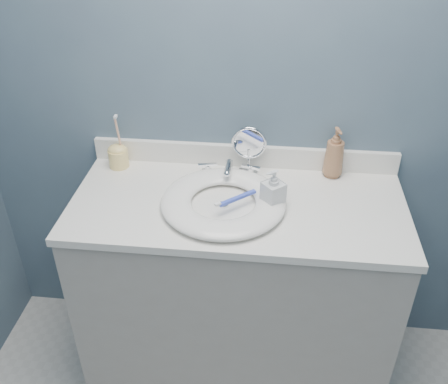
# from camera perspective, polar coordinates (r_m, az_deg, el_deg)

# --- Properties ---
(back_wall) EXTENTS (2.20, 0.02, 2.40)m
(back_wall) POSITION_cam_1_polar(r_m,az_deg,el_deg) (1.90, 2.46, 11.57)
(back_wall) COLOR #485A6C
(back_wall) RESTS_ON ground
(vanity_cabinet) EXTENTS (1.20, 0.55, 0.85)m
(vanity_cabinet) POSITION_cam_1_polar(r_m,az_deg,el_deg) (2.11, 1.40, -11.34)
(vanity_cabinet) COLOR #ADA79E
(vanity_cabinet) RESTS_ON ground
(countertop) EXTENTS (1.22, 0.57, 0.03)m
(countertop) POSITION_cam_1_polar(r_m,az_deg,el_deg) (1.82, 1.59, -1.53)
(countertop) COLOR white
(countertop) RESTS_ON vanity_cabinet
(backsplash) EXTENTS (1.22, 0.02, 0.09)m
(backsplash) POSITION_cam_1_polar(r_m,az_deg,el_deg) (2.01, 2.25, 4.17)
(backsplash) COLOR white
(backsplash) RESTS_ON countertop
(basin) EXTENTS (0.45, 0.45, 0.04)m
(basin) POSITION_cam_1_polar(r_m,az_deg,el_deg) (1.78, -0.07, -1.09)
(basin) COLOR white
(basin) RESTS_ON countertop
(drain) EXTENTS (0.04, 0.04, 0.01)m
(drain) POSITION_cam_1_polar(r_m,az_deg,el_deg) (1.79, -0.07, -1.48)
(drain) COLOR silver
(drain) RESTS_ON countertop
(faucet) EXTENTS (0.25, 0.13, 0.07)m
(faucet) POSITION_cam_1_polar(r_m,az_deg,el_deg) (1.94, 0.56, 2.42)
(faucet) COLOR silver
(faucet) RESTS_ON countertop
(makeup_mirror) EXTENTS (0.14, 0.08, 0.20)m
(makeup_mirror) POSITION_cam_1_polar(r_m,az_deg,el_deg) (1.93, 2.85, 5.03)
(makeup_mirror) COLOR silver
(makeup_mirror) RESTS_ON countertop
(soap_bottle_amber) EXTENTS (0.10, 0.10, 0.20)m
(soap_bottle_amber) POSITION_cam_1_polar(r_m,az_deg,el_deg) (1.96, 12.53, 4.42)
(soap_bottle_amber) COLOR #986745
(soap_bottle_amber) RESTS_ON countertop
(soap_bottle_clear) EXTENTS (0.10, 0.10, 0.15)m
(soap_bottle_clear) POSITION_cam_1_polar(r_m,az_deg,el_deg) (1.75, 5.66, 0.29)
(soap_bottle_clear) COLOR silver
(soap_bottle_clear) RESTS_ON countertop
(toothbrush_holder) EXTENTS (0.08, 0.08, 0.23)m
(toothbrush_holder) POSITION_cam_1_polar(r_m,az_deg,el_deg) (2.05, -12.00, 4.16)
(toothbrush_holder) COLOR #FFDD7F
(toothbrush_holder) RESTS_ON countertop
(toothbrush_lying) EXTENTS (0.14, 0.12, 0.02)m
(toothbrush_lying) POSITION_cam_1_polar(r_m,az_deg,el_deg) (1.75, 1.38, -0.77)
(toothbrush_lying) COLOR blue
(toothbrush_lying) RESTS_ON basin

